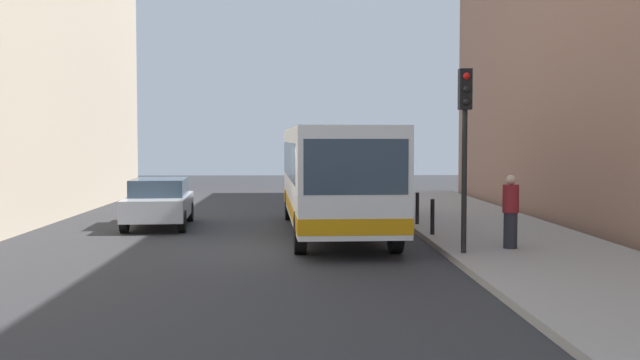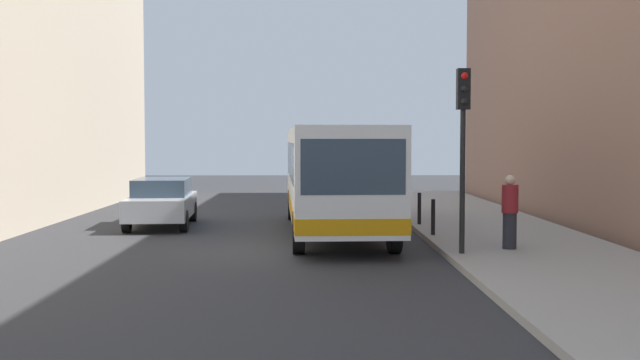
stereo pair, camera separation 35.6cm
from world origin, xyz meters
name	(u,v)px [view 1 (the left image)]	position (x,y,z in m)	size (l,w,h in m)	color
ground_plane	(304,251)	(0.00, 0.00, 0.00)	(80.00, 80.00, 0.00)	#2D2D30
sidewalk	(526,247)	(5.40, 0.00, 0.07)	(4.40, 40.00, 0.15)	#9E9991
bus	(333,173)	(0.87, 3.54, 1.73)	(2.95, 11.11, 3.00)	white
car_beside_bus	(159,201)	(-4.40, 5.33, 0.78)	(2.08, 4.50, 1.48)	#A5A8AD
traffic_light	(465,125)	(3.55, -1.48, 3.01)	(0.28, 0.33, 4.10)	black
bollard_near	(432,217)	(3.45, 1.91, 0.62)	(0.11, 0.11, 0.95)	black
bollard_mid	(417,208)	(3.45, 4.46, 0.62)	(0.11, 0.11, 0.95)	black
pedestrian_near_signal	(511,212)	(4.80, -0.78, 1.01)	(0.38, 0.38, 1.72)	#26262D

